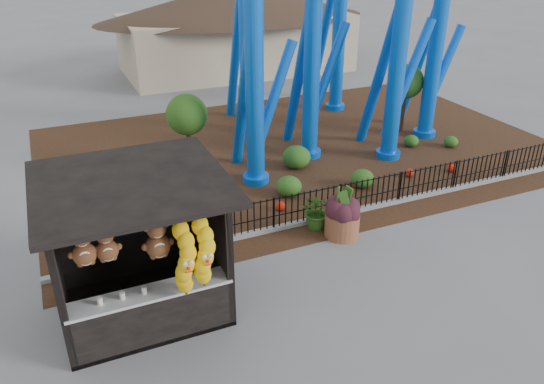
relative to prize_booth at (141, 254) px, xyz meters
name	(u,v)px	position (x,y,z in m)	size (l,w,h in m)	color
ground	(296,304)	(2.97, -0.91, -1.52)	(120.00, 120.00, 0.00)	slate
mulch_bed	(299,148)	(6.97, 7.09, -1.51)	(18.00, 12.00, 0.02)	#331E11
curb	(375,206)	(6.97, 2.09, -1.46)	(18.00, 0.18, 0.12)	gray
prize_booth	(141,254)	(0.00, 0.00, 0.00)	(3.50, 3.40, 3.12)	black
picket_fence	(403,187)	(7.87, 2.09, -1.02)	(12.20, 0.06, 1.00)	black
terracotta_planter	(342,224)	(5.31, 1.18, -1.20)	(0.90, 0.90, 0.65)	brown
planter_foliage	(343,203)	(5.31, 1.18, -0.55)	(0.70, 0.70, 0.64)	#33141C
potted_plant	(318,211)	(4.92, 1.79, -1.01)	(0.92, 0.80, 1.02)	#235117
landscaping	(331,165)	(6.91, 4.62, -1.20)	(8.12, 3.13, 0.76)	#275218
pavilion	(235,13)	(8.97, 19.09, 1.54)	(15.00, 15.00, 4.80)	#BFAD8C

